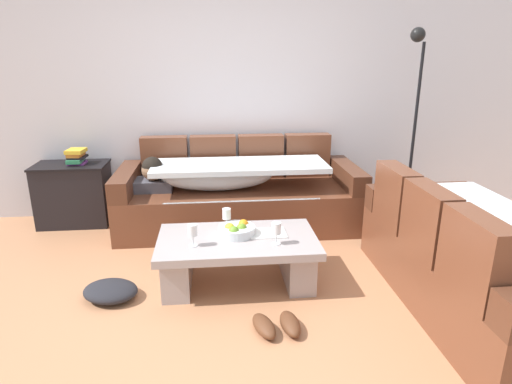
# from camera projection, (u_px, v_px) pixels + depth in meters

# --- Properties ---
(ground_plane) EXTENTS (14.00, 14.00, 0.00)m
(ground_plane) POSITION_uv_depth(u_px,v_px,m) (225.00, 314.00, 2.95)
(ground_plane) COLOR #B47953
(back_wall) EXTENTS (9.00, 0.10, 2.70)m
(back_wall) POSITION_uv_depth(u_px,v_px,m) (216.00, 89.00, 4.57)
(back_wall) COLOR silver
(back_wall) RESTS_ON ground_plane
(couch_along_wall) EXTENTS (2.41, 0.92, 0.88)m
(couch_along_wall) POSITION_uv_depth(u_px,v_px,m) (236.00, 195.00, 4.40)
(couch_along_wall) COLOR brown
(couch_along_wall) RESTS_ON ground_plane
(couch_near_window) EXTENTS (0.92, 1.95, 0.88)m
(couch_near_window) POSITION_uv_depth(u_px,v_px,m) (474.00, 263.00, 2.95)
(couch_near_window) COLOR brown
(couch_near_window) RESTS_ON ground_plane
(coffee_table) EXTENTS (1.20, 0.68, 0.38)m
(coffee_table) POSITION_uv_depth(u_px,v_px,m) (238.00, 255.00, 3.29)
(coffee_table) COLOR #A39998
(coffee_table) RESTS_ON ground_plane
(fruit_bowl) EXTENTS (0.28, 0.28, 0.10)m
(fruit_bowl) POSITION_uv_depth(u_px,v_px,m) (237.00, 230.00, 3.28)
(fruit_bowl) COLOR silver
(fruit_bowl) RESTS_ON coffee_table
(wine_glass_near_left) EXTENTS (0.07, 0.07, 0.17)m
(wine_glass_near_left) POSITION_uv_depth(u_px,v_px,m) (193.00, 231.00, 3.07)
(wine_glass_near_left) COLOR silver
(wine_glass_near_left) RESTS_ON coffee_table
(wine_glass_near_right) EXTENTS (0.07, 0.07, 0.17)m
(wine_glass_near_right) POSITION_uv_depth(u_px,v_px,m) (276.00, 229.00, 3.11)
(wine_glass_near_right) COLOR silver
(wine_glass_near_right) RESTS_ON coffee_table
(wine_glass_far_back) EXTENTS (0.07, 0.07, 0.17)m
(wine_glass_far_back) POSITION_uv_depth(u_px,v_px,m) (227.00, 215.00, 3.39)
(wine_glass_far_back) COLOR silver
(wine_glass_far_back) RESTS_ON coffee_table
(open_magazine) EXTENTS (0.28, 0.21, 0.01)m
(open_magazine) POSITION_uv_depth(u_px,v_px,m) (267.00, 233.00, 3.32)
(open_magazine) COLOR white
(open_magazine) RESTS_ON coffee_table
(side_cabinet) EXTENTS (0.72, 0.44, 0.64)m
(side_cabinet) POSITION_uv_depth(u_px,v_px,m) (74.00, 194.00, 4.46)
(side_cabinet) COLOR black
(side_cabinet) RESTS_ON ground_plane
(book_stack_on_cabinet) EXTENTS (0.18, 0.23, 0.15)m
(book_stack_on_cabinet) POSITION_uv_depth(u_px,v_px,m) (76.00, 156.00, 4.35)
(book_stack_on_cabinet) COLOR #72337F
(book_stack_on_cabinet) RESTS_ON side_cabinet
(floor_lamp) EXTENTS (0.33, 0.31, 1.95)m
(floor_lamp) POSITION_uv_depth(u_px,v_px,m) (413.00, 115.00, 4.39)
(floor_lamp) COLOR black
(floor_lamp) RESTS_ON ground_plane
(pair_of_shoes) EXTENTS (0.34, 0.29, 0.09)m
(pair_of_shoes) POSITION_uv_depth(u_px,v_px,m) (277.00, 325.00, 2.76)
(pair_of_shoes) COLOR #59331E
(pair_of_shoes) RESTS_ON ground_plane
(crumpled_garment) EXTENTS (0.48, 0.43, 0.12)m
(crumpled_garment) POSITION_uv_depth(u_px,v_px,m) (111.00, 291.00, 3.13)
(crumpled_garment) COLOR #232328
(crumpled_garment) RESTS_ON ground_plane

